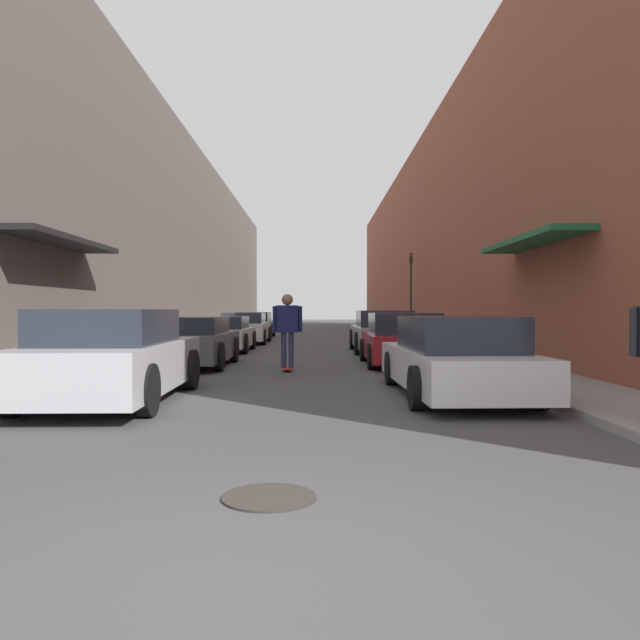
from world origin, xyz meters
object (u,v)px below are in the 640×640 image
traffic_light (411,286)px  parked_car_left_4 (253,325)px  parked_car_right_0 (455,358)px  skateboarder (287,324)px  parked_car_right_1 (403,340)px  parked_car_right_2 (383,332)px  parked_car_left_0 (113,357)px  manhole_cover (269,497)px  parked_car_left_1 (191,342)px  parked_car_left_3 (245,328)px  parked_car_left_2 (222,334)px

traffic_light → parked_car_left_4: bearing=163.6°
parked_car_right_0 → skateboarder: size_ratio=2.72×
parked_car_right_1 → parked_car_right_0: bearing=-89.6°
parked_car_right_2 → parked_car_left_0: bearing=-115.4°
skateboarder → manhole_cover: bearing=-88.2°
parked_car_left_4 → manhole_cover: (2.85, -27.25, -0.62)m
parked_car_left_0 → traffic_light: traffic_light is taller
skateboarder → traffic_light: 16.28m
skateboarder → manhole_cover: skateboarder is taller
parked_car_right_1 → parked_car_left_1: bearing=-176.3°
parked_car_left_4 → parked_car_left_0: bearing=-89.7°
parked_car_left_0 → parked_car_right_0: bearing=6.1°
skateboarder → parked_car_right_2: bearing=65.9°
parked_car_right_1 → manhole_cover: (-2.55, -11.15, -0.62)m
parked_car_right_2 → parked_car_left_3: bearing=133.3°
parked_car_left_1 → parked_car_left_3: size_ratio=0.91×
parked_car_left_2 → parked_car_left_4: parked_car_left_4 is taller
parked_car_right_2 → parked_car_left_4: bearing=115.9°
parked_car_right_1 → parked_car_right_2: bearing=89.6°
parked_car_left_0 → parked_car_left_1: (-0.01, 5.95, -0.07)m
parked_car_left_1 → skateboarder: (2.44, -1.19, 0.48)m
parked_car_left_3 → manhole_cover: bearing=-83.0°
parked_car_left_1 → parked_car_right_0: 7.58m
parked_car_left_2 → parked_car_right_1: (5.37, -5.23, 0.04)m
parked_car_right_2 → traffic_light: size_ratio=1.13×
parked_car_left_0 → manhole_cover: bearing=-60.7°
parked_car_left_2 → parked_car_left_3: 5.26m
parked_car_right_0 → parked_car_left_0: bearing=-173.9°
parked_car_left_4 → manhole_cover: parked_car_left_4 is taller
parked_car_left_0 → manhole_cover: (2.73, -4.86, -0.67)m
parked_car_left_4 → manhole_cover: size_ratio=5.75×
parked_car_left_0 → parked_car_left_4: parked_car_left_0 is taller
parked_car_right_1 → skateboarder: bearing=-151.7°
parked_car_left_1 → parked_car_right_2: bearing=44.7°
parked_car_left_4 → parked_car_right_0: parked_car_left_4 is taller
parked_car_left_2 → traffic_light: bearing=48.2°
parked_car_left_3 → traffic_light: bearing=24.0°
manhole_cover → traffic_light: (4.86, 24.99, 2.53)m
parked_car_left_3 → parked_car_right_1: 11.71m
parked_car_left_1 → parked_car_right_2: (5.33, 5.27, 0.06)m
parked_car_left_4 → parked_car_right_0: size_ratio=0.84×
parked_car_left_0 → parked_car_left_1: parked_car_left_0 is taller
parked_car_left_3 → parked_car_right_2: size_ratio=1.03×
traffic_light → parked_car_right_1: bearing=-99.5°
parked_car_left_1 → skateboarder: size_ratio=2.38×
skateboarder → parked_car_left_2: bearing=110.4°
skateboarder → parked_car_right_1: bearing=28.3°
parked_car_left_1 → parked_car_right_2: 7.50m
parked_car_left_3 → parked_car_right_2: (5.24, -5.56, 0.04)m
parked_car_left_3 → parked_car_right_1: parked_car_right_1 is taller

